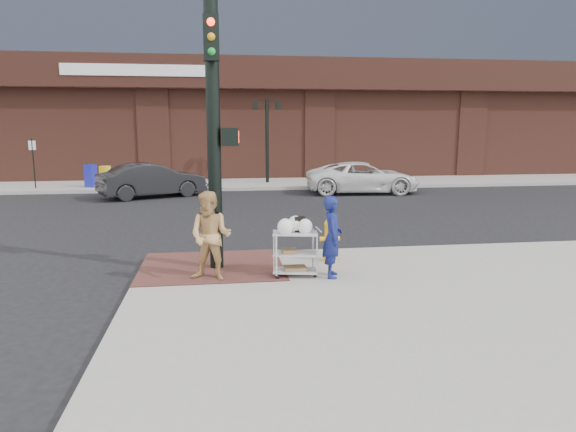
{
  "coord_description": "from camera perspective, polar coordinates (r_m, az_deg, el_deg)",
  "views": [
    {
      "loc": [
        -0.46,
        -9.09,
        2.92
      ],
      "look_at": [
        0.84,
        0.22,
        1.25
      ],
      "focal_mm": 32.0,
      "sensor_mm": 36.0,
      "label": 1
    }
  ],
  "objects": [
    {
      "name": "ground",
      "position": [
        9.56,
        -4.83,
        -7.75
      ],
      "size": [
        220.0,
        220.0,
        0.0
      ],
      "primitive_type": "plane",
      "color": "black",
      "rests_on": "ground"
    },
    {
      "name": "sidewalk_far",
      "position": [
        43.18,
        9.64,
        6.13
      ],
      "size": [
        65.0,
        36.0,
        0.15
      ],
      "primitive_type": "cube",
      "color": "gray",
      "rests_on": "ground"
    },
    {
      "name": "brick_curb_ramp",
      "position": [
        10.37,
        -8.45,
        -5.51
      ],
      "size": [
        2.8,
        2.4,
        0.01
      ],
      "primitive_type": "cube",
      "color": "#4F2925",
      "rests_on": "sidewalk_near"
    },
    {
      "name": "lamp_post",
      "position": [
        25.21,
        -2.34,
        9.36
      ],
      "size": [
        1.32,
        0.22,
        4.0
      ],
      "color": "black",
      "rests_on": "sidewalk_far"
    },
    {
      "name": "parking_sign",
      "position": [
        25.45,
        -26.42,
        5.25
      ],
      "size": [
        0.05,
        0.05,
        2.2
      ],
      "primitive_type": "cylinder",
      "color": "black",
      "rests_on": "sidewalk_far"
    },
    {
      "name": "traffic_signal_pole",
      "position": [
        9.86,
        -8.13,
        9.45
      ],
      "size": [
        0.61,
        0.51,
        5.0
      ],
      "color": "black",
      "rests_on": "sidewalk_near"
    },
    {
      "name": "woman_blue",
      "position": [
        9.43,
        4.96,
        -2.31
      ],
      "size": [
        0.46,
        0.61,
        1.51
      ],
      "primitive_type": "imported",
      "rotation": [
        0.0,
        0.0,
        1.37
      ],
      "color": "navy",
      "rests_on": "sidewalk_near"
    },
    {
      "name": "pedestrian_tan",
      "position": [
        9.3,
        -8.57,
        -2.22
      ],
      "size": [
        0.95,
        0.84,
        1.62
      ],
      "primitive_type": "imported",
      "rotation": [
        0.0,
        0.0,
        -0.34
      ],
      "color": "tan",
      "rests_on": "sidewalk_near"
    },
    {
      "name": "sedan_dark",
      "position": [
        21.75,
        -14.82,
        3.87
      ],
      "size": [
        4.51,
        3.14,
        1.41
      ],
      "primitive_type": "imported",
      "rotation": [
        0.0,
        0.0,
        2.0
      ],
      "color": "black",
      "rests_on": "ground"
    },
    {
      "name": "minivan_white",
      "position": [
        22.58,
        8.3,
        4.25
      ],
      "size": [
        5.05,
        2.65,
        1.36
      ],
      "primitive_type": "imported",
      "rotation": [
        0.0,
        0.0,
        1.49
      ],
      "color": "white",
      "rests_on": "ground"
    },
    {
      "name": "utility_cart",
      "position": [
        9.51,
        0.8,
        -3.72
      ],
      "size": [
        0.87,
        0.59,
        1.11
      ],
      "color": "#B2B3B8",
      "rests_on": "sidewalk_near"
    },
    {
      "name": "fire_hydrant",
      "position": [
        10.61,
        4.65,
        -2.6
      ],
      "size": [
        0.41,
        0.29,
        0.88
      ],
      "color": "#FDB015",
      "rests_on": "sidewalk_near"
    },
    {
      "name": "newsbox_yellow",
      "position": [
        25.1,
        -19.65,
        4.2
      ],
      "size": [
        0.49,
        0.46,
        0.93
      ],
      "primitive_type": "cube",
      "rotation": [
        0.0,
        0.0,
        -0.34
      ],
      "color": "yellow",
      "rests_on": "sidewalk_far"
    },
    {
      "name": "newsbox_blue",
      "position": [
        24.94,
        -21.07,
        4.19
      ],
      "size": [
        0.55,
        0.53,
        1.03
      ],
      "primitive_type": "cube",
      "rotation": [
        0.0,
        0.0,
        -0.41
      ],
      "color": "#181B9D",
      "rests_on": "sidewalk_far"
    }
  ]
}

